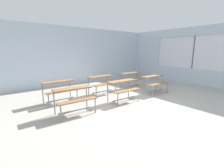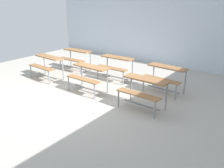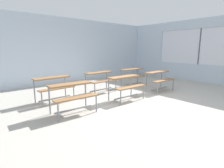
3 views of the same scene
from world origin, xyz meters
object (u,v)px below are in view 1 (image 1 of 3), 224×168
object	(u,v)px
desk_bench_r1c0	(60,87)
desk_bench_r0c0	(74,95)
desk_bench_r0c2	(155,80)
desk_bench_r1c1	(102,81)
desk_bench_r1c2	(132,76)
desk_bench_r0c1	(123,86)

from	to	relation	value
desk_bench_r1c0	desk_bench_r0c0	bearing A→B (deg)	-93.88
desk_bench_r0c2	desk_bench_r1c1	size ratio (longest dim) A/B	0.99
desk_bench_r1c0	desk_bench_r1c1	xyz separation A→B (m)	(1.79, 0.02, 0.00)
desk_bench_r0c2	desk_bench_r1c2	xyz separation A→B (m)	(-0.04, 1.27, 0.00)
desk_bench_r0c1	desk_bench_r0c2	distance (m)	1.78
desk_bench_r0c1	desk_bench_r0c2	size ratio (longest dim) A/B	1.00
desk_bench_r1c0	desk_bench_r1c1	world-z (taller)	same
desk_bench_r1c0	desk_bench_r1c2	distance (m)	3.55
desk_bench_r1c1	desk_bench_r1c2	size ratio (longest dim) A/B	0.99
desk_bench_r0c1	desk_bench_r1c1	bearing A→B (deg)	91.42
desk_bench_r0c1	desk_bench_r0c0	bearing A→B (deg)	179.85
desk_bench_r0c0	desk_bench_r0c2	world-z (taller)	same
desk_bench_r1c1	desk_bench_r0c0	bearing A→B (deg)	-146.90
desk_bench_r0c2	desk_bench_r1c2	world-z (taller)	same
desk_bench_r0c2	desk_bench_r0c0	bearing A→B (deg)	-179.75
desk_bench_r0c2	desk_bench_r1c1	xyz separation A→B (m)	(-1.80, 1.32, 0.00)
desk_bench_r0c0	desk_bench_r1c0	distance (m)	1.27
desk_bench_r0c1	desk_bench_r1c2	xyz separation A→B (m)	(1.74, 1.26, 0.00)
desk_bench_r0c0	desk_bench_r0c1	world-z (taller)	same
desk_bench_r0c0	desk_bench_r0c1	bearing A→B (deg)	2.08
desk_bench_r1c0	desk_bench_r1c2	bearing A→B (deg)	-2.47
desk_bench_r0c0	desk_bench_r1c1	distance (m)	2.24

